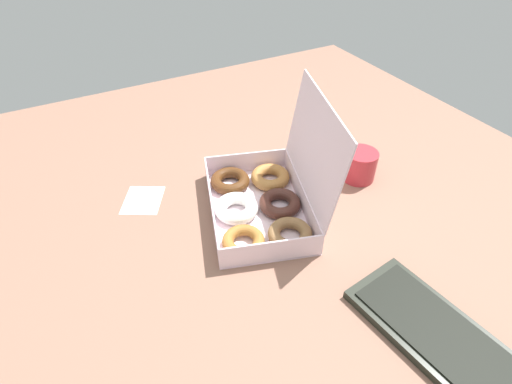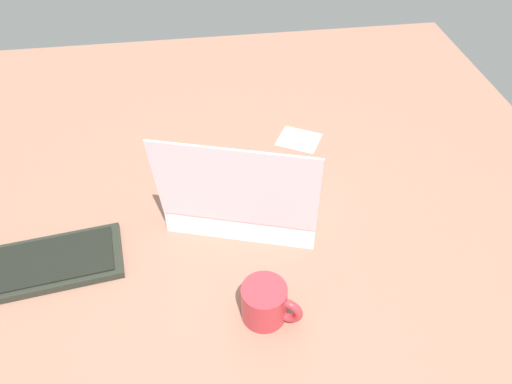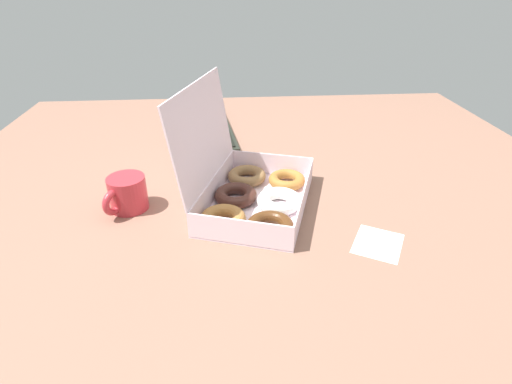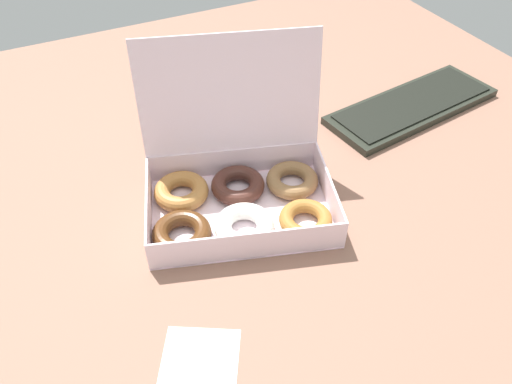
# 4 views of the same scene
# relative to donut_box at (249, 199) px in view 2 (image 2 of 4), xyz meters

# --- Properties ---
(ground_plane) EXTENTS (1.80, 1.80, 0.02)m
(ground_plane) POSITION_rel_donut_box_xyz_m (0.03, -0.03, -0.05)
(ground_plane) COLOR #89604E
(donut_box) EXTENTS (0.41, 0.36, 0.29)m
(donut_box) POSITION_rel_donut_box_xyz_m (0.00, 0.00, 0.00)
(donut_box) COLOR white
(donut_box) RESTS_ON ground_plane
(keyboard) EXTENTS (0.45, 0.21, 0.02)m
(keyboard) POSITION_rel_donut_box_xyz_m (0.52, 0.12, -0.03)
(keyboard) COLOR #24271F
(keyboard) RESTS_ON ground_plane
(coffee_mug) EXTENTS (0.12, 0.09, 0.08)m
(coffee_mug) POSITION_rel_donut_box_xyz_m (0.01, 0.30, 0.01)
(coffee_mug) COLOR #AE2C34
(coffee_mug) RESTS_ON ground_plane
(paper_napkin) EXTENTS (0.14, 0.14, 0.00)m
(paper_napkin) POSITION_rel_donut_box_xyz_m (-0.18, -0.26, -0.04)
(paper_napkin) COLOR white
(paper_napkin) RESTS_ON ground_plane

